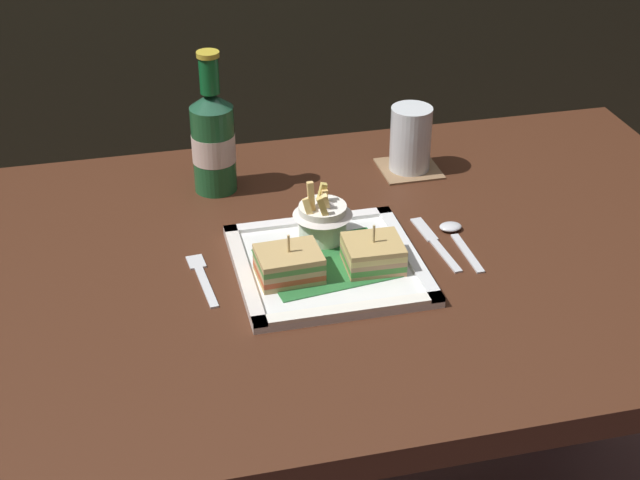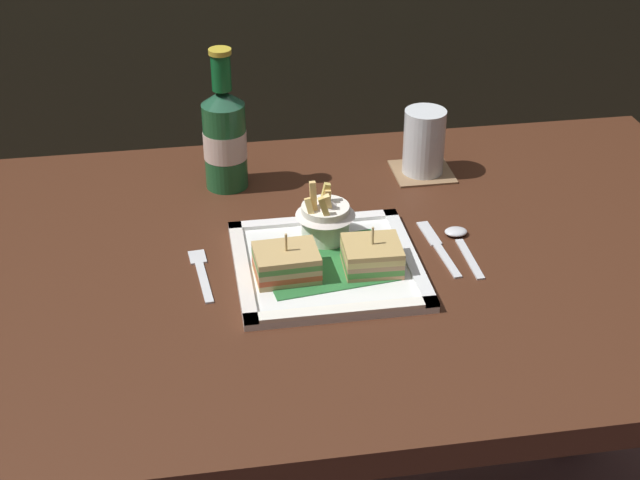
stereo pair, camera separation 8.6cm
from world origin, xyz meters
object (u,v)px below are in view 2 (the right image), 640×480
at_px(fries_cup, 325,216).
at_px(water_glass, 424,146).
at_px(fork, 201,272).
at_px(spoon, 460,239).
at_px(square_plate, 327,266).
at_px(sandwich_half_left, 286,263).
at_px(knife, 437,246).
at_px(sandwich_half_right, 372,256).
at_px(beer_bottle, 225,136).
at_px(dining_table, 314,337).

relative_size(fries_cup, water_glass, 0.89).
height_order(fork, spoon, spoon).
height_order(square_plate, sandwich_half_left, sandwich_half_left).
bearing_deg(fries_cup, square_plate, -97.47).
distance_m(water_glass, fork, 0.47).
distance_m(square_plate, fork, 0.18).
bearing_deg(knife, square_plate, -168.80).
xyz_separation_m(sandwich_half_left, knife, (0.24, 0.06, -0.03)).
relative_size(sandwich_half_left, knife, 0.56).
relative_size(knife, spoon, 1.15).
xyz_separation_m(sandwich_half_right, beer_bottle, (-0.18, 0.31, 0.06)).
height_order(dining_table, fork, fork).
distance_m(fries_cup, beer_bottle, 0.25).
relative_size(water_glass, fork, 0.80).
bearing_deg(beer_bottle, water_glass, -1.39).
distance_m(dining_table, fork, 0.22).
xyz_separation_m(fries_cup, knife, (0.17, -0.03, -0.05)).
bearing_deg(sandwich_half_right, sandwich_half_left, -180.00).
xyz_separation_m(beer_bottle, knife, (0.30, -0.25, -0.09)).
height_order(sandwich_half_left, sandwich_half_right, same).
bearing_deg(fork, spoon, 3.47).
bearing_deg(knife, fries_cup, 168.15).
bearing_deg(beer_bottle, fork, -102.34).
relative_size(square_plate, sandwich_half_right, 3.16).
relative_size(sandwich_half_right, beer_bottle, 0.35).
height_order(square_plate, fork, square_plate).
distance_m(knife, spoon, 0.04).
bearing_deg(dining_table, knife, 0.10).
xyz_separation_m(water_glass, fork, (-0.39, -0.26, -0.05)).
distance_m(sandwich_half_left, fries_cup, 0.12).
height_order(dining_table, sandwich_half_right, sandwich_half_right).
relative_size(sandwich_half_right, knife, 0.51).
xyz_separation_m(square_plate, water_glass, (0.21, 0.28, 0.05)).
relative_size(fries_cup, fork, 0.71).
relative_size(fries_cup, spoon, 0.71).
xyz_separation_m(sandwich_half_left, water_glass, (0.27, 0.30, 0.02)).
bearing_deg(sandwich_half_left, knife, 13.60).
bearing_deg(water_glass, sandwich_half_right, -117.03).
bearing_deg(water_glass, spoon, -90.46).
bearing_deg(spoon, beer_bottle, 144.13).
relative_size(dining_table, sandwich_half_left, 15.12).
relative_size(sandwich_half_left, sandwich_half_right, 1.10).
distance_m(fries_cup, knife, 0.18).
bearing_deg(water_glass, dining_table, -133.31).
bearing_deg(sandwich_half_left, dining_table, 50.42).
height_order(square_plate, knife, square_plate).
height_order(fork, knife, same).
bearing_deg(sandwich_half_right, square_plate, 159.83).
bearing_deg(dining_table, fries_cup, 56.27).
xyz_separation_m(square_plate, fries_cup, (0.01, 0.07, 0.04)).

